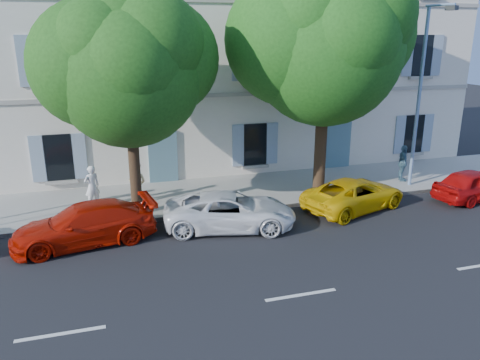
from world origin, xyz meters
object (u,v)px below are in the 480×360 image
object	(u,v)px
car_red_hatchback	(474,184)
pedestrian_c	(403,163)
car_red_coupe	(84,225)
pedestrian_a	(92,186)
car_yellow_supercar	(354,194)
pedestrian_b	(137,182)
street_lamp	(422,88)
tree_left	(128,73)
tree_right	(326,49)
car_white_coupe	(230,211)

from	to	relation	value
car_red_hatchback	pedestrian_c	size ratio (longest dim) A/B	2.29
car_red_coupe	pedestrian_a	bearing A→B (deg)	166.31
car_yellow_supercar	pedestrian_b	world-z (taller)	pedestrian_b
street_lamp	pedestrian_b	bearing A→B (deg)	173.42
car_yellow_supercar	pedestrian_a	bearing A→B (deg)	55.67
tree_left	pedestrian_c	xyz separation A→B (m)	(12.03, 0.77, -4.34)
car_red_coupe	pedestrian_a	size ratio (longest dim) A/B	2.76
car_red_coupe	car_yellow_supercar	bearing A→B (deg)	82.90
pedestrian_a	car_red_coupe	bearing A→B (deg)	59.12
car_red_coupe	tree_right	xyz separation A→B (m)	(9.36, 2.03, 5.40)
tree_right	street_lamp	xyz separation A→B (m)	(4.51, -0.13, -1.61)
pedestrian_b	car_white_coupe	bearing A→B (deg)	165.32
pedestrian_c	pedestrian_b	bearing A→B (deg)	108.06
car_red_hatchback	tree_left	size ratio (longest dim) A/B	0.48
car_yellow_supercar	tree_left	size ratio (longest dim) A/B	0.55
car_white_coupe	tree_left	distance (m)	5.95
tree_right	street_lamp	size ratio (longest dim) A/B	1.21
tree_right	car_red_hatchback	bearing A→B (deg)	-18.52
tree_right	pedestrian_b	xyz separation A→B (m)	(-7.39, 1.25, -5.13)
car_yellow_supercar	tree_right	size ratio (longest dim) A/B	0.48
car_white_coupe	tree_left	world-z (taller)	tree_left
street_lamp	pedestrian_c	size ratio (longest dim) A/B	4.56
car_red_hatchback	pedestrian_c	xyz separation A→B (m)	(-1.61, 2.69, 0.33)
car_red_hatchback	tree_right	distance (m)	8.43
tree_left	tree_right	size ratio (longest dim) A/B	0.87
car_red_hatchback	car_red_coupe	bearing A→B (deg)	78.57
pedestrian_b	pedestrian_a	bearing A→B (deg)	39.99
street_lamp	car_white_coupe	bearing A→B (deg)	-167.36
tree_left	pedestrian_a	xyz separation A→B (m)	(-1.59, 1.20, -4.34)
tree_left	pedestrian_b	distance (m)	4.59
car_yellow_supercar	tree_left	distance (m)	9.64
car_red_coupe	street_lamp	distance (m)	14.50
tree_left	tree_right	distance (m)	7.56
tree_left	pedestrian_b	xyz separation A→B (m)	(0.13, 1.37, -4.38)
pedestrian_b	tree_right	bearing A→B (deg)	-155.41
car_yellow_supercar	tree_left	bearing A→B (deg)	60.65
pedestrian_c	car_red_hatchback	bearing A→B (deg)	-128.09
car_red_coupe	street_lamp	size ratio (longest dim) A/B	0.61
pedestrian_a	pedestrian_c	xyz separation A→B (m)	(13.62, -0.43, 0.00)
tree_right	pedestrian_a	xyz separation A→B (m)	(-9.11, 1.07, -5.09)
car_red_coupe	tree_left	world-z (taller)	tree_left
car_red_coupe	pedestrian_c	size ratio (longest dim) A/B	2.76
tree_right	street_lamp	bearing A→B (deg)	-1.59
car_white_coupe	car_red_hatchback	world-z (taller)	car_red_hatchback
car_red_coupe	pedestrian_c	world-z (taller)	pedestrian_c
car_yellow_supercar	street_lamp	distance (m)	5.59
street_lamp	pedestrian_c	bearing A→B (deg)	89.98
car_white_coupe	tree_right	bearing A→B (deg)	-51.32
car_red_hatchback	street_lamp	distance (m)	4.56
tree_right	pedestrian_c	distance (m)	6.83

